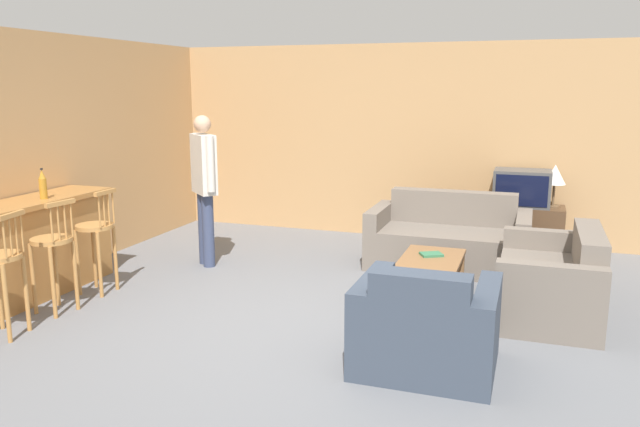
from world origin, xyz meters
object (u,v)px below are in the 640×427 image
object	(u,v)px
bottle	(43,185)
person_by_window	(204,182)
bar_chair_near	(1,269)
bar_chair_far	(96,236)
couch_far	(449,241)
table_lamp	(555,176)
armchair_near	(426,329)
coffee_table	(430,265)
tv	(522,188)
bar_chair_mid	(53,251)
loveseat_right	(553,283)
book_on_table	(431,254)
tv_unit	(519,229)

from	to	relation	value
bottle	person_by_window	distance (m)	1.72
bar_chair_near	bar_chair_far	bearing A→B (deg)	89.99
couch_far	table_lamp	xyz separation A→B (m)	(1.12, 0.96, 0.68)
armchair_near	coffee_table	bearing A→B (deg)	97.96
tv	coffee_table	bearing A→B (deg)	-108.92
armchair_near	person_by_window	size ratio (longest dim) A/B	0.58
bar_chair_mid	bar_chair_far	size ratio (longest dim) A/B	1.00
armchair_near	bar_chair_far	bearing A→B (deg)	168.96
loveseat_right	bottle	bearing A→B (deg)	-168.10
bar_chair_mid	person_by_window	distance (m)	1.95
loveseat_right	person_by_window	size ratio (longest dim) A/B	0.83
table_lamp	coffee_table	bearing A→B (deg)	-116.99
bar_chair_far	tv	size ratio (longest dim) A/B	1.56
bar_chair_mid	coffee_table	size ratio (longest dim) A/B	1.08
bar_chair_far	table_lamp	size ratio (longest dim) A/B	1.99
tv	book_on_table	xyz separation A→B (m)	(-0.77, -2.09, -0.38)
coffee_table	person_by_window	distance (m)	2.76
bar_chair_mid	couch_far	bearing A→B (deg)	39.90
couch_far	tv	distance (m)	1.32
couch_far	tv_unit	xyz separation A→B (m)	(0.75, 0.96, -0.01)
bar_chair_near	tv_unit	world-z (taller)	bar_chair_near
armchair_near	table_lamp	xyz separation A→B (m)	(0.92, 3.70, 0.67)
bar_chair_near	person_by_window	world-z (taller)	person_by_window
armchair_near	tv	size ratio (longest dim) A/B	1.48
bar_chair_near	bar_chair_mid	size ratio (longest dim) A/B	1.00
bar_chair_mid	table_lamp	world-z (taller)	table_lamp
bar_chair_mid	bar_chair_far	xyz separation A→B (m)	(0.00, 0.59, 0.00)
tv	book_on_table	distance (m)	2.26
person_by_window	armchair_near	bearing A→B (deg)	-33.57
tv_unit	bar_chair_mid	bearing A→B (deg)	-137.36
book_on_table	couch_far	bearing A→B (deg)	88.83
table_lamp	tv_unit	bearing A→B (deg)	180.00
tv_unit	book_on_table	distance (m)	2.24
couch_far	loveseat_right	distance (m)	1.67
tv_unit	tv	size ratio (longest dim) A/B	1.54
tv_unit	tv	world-z (taller)	tv
person_by_window	bar_chair_far	bearing A→B (deg)	-113.35
bar_chair_near	tv_unit	xyz separation A→B (m)	(3.94, 4.22, -0.29)
bar_chair_far	armchair_near	bearing A→B (deg)	-11.04
bar_chair_far	couch_far	distance (m)	3.82
bar_chair_far	book_on_table	size ratio (longest dim) A/B	4.12
coffee_table	person_by_window	size ratio (longest dim) A/B	0.56
bar_chair_near	book_on_table	size ratio (longest dim) A/B	4.12
armchair_near	bar_chair_mid	bearing A→B (deg)	178.81
tv_unit	table_lamp	world-z (taller)	table_lamp
couch_far	coffee_table	xyz separation A→B (m)	(-0.01, -1.26, 0.06)
bar_chair_near	book_on_table	xyz separation A→B (m)	(3.17, 2.13, -0.15)
loveseat_right	person_by_window	distance (m)	3.84
table_lamp	person_by_window	xyz separation A→B (m)	(-3.78, -1.80, 0.00)
loveseat_right	person_by_window	bearing A→B (deg)	173.68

